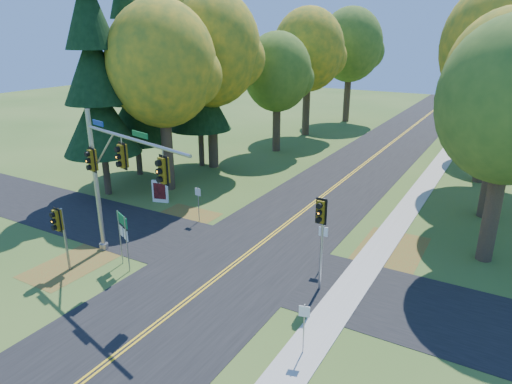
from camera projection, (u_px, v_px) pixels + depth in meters
The scene contains 28 objects.
ground at pixel (220, 275), 23.36m from camera, with size 160.00×160.00×0.00m, color #2F511C.
road_main at pixel (220, 275), 23.36m from camera, with size 8.00×160.00×0.02m, color black.
road_cross at pixel (241, 259), 24.99m from camera, with size 60.00×6.00×0.02m, color black.
centerline_left at pixel (219, 274), 23.40m from camera, with size 0.10×160.00×0.01m, color gold.
centerline_right at pixel (222, 275), 23.30m from camera, with size 0.10×160.00×0.01m, color gold.
sidewalk_east at pixel (335, 310), 20.41m from camera, with size 1.60×160.00×0.06m, color #9E998E.
leaf_patch_w_near at pixel (173, 223), 29.70m from camera, with size 4.00×6.00×0.00m, color brown.
leaf_patch_e at pixel (384, 259), 25.03m from camera, with size 3.50×8.00×0.00m, color brown.
leaf_patch_w_far at pixel (73, 264), 24.46m from camera, with size 3.00×5.00×0.00m, color brown.
tree_w_a at pixel (163, 65), 33.12m from camera, with size 8.00×8.00×14.15m.
tree_w_b at pixel (211, 49), 38.74m from camera, with size 8.60×8.60×15.38m.
tree_e_b at pixel (508, 82), 27.91m from camera, with size 7.60×7.60×13.33m.
tree_w_c at pixel (278, 73), 45.19m from camera, with size 6.80×6.80×11.91m.
tree_e_c at pixel (502, 47), 34.46m from camera, with size 8.80×8.80×15.79m.
tree_w_d at pixel (309, 50), 51.96m from camera, with size 8.20×8.20×14.56m.
tree_e_d at pixel (496, 71), 43.04m from camera, with size 7.00×7.00×12.32m.
tree_w_e at pixel (351, 45), 60.19m from camera, with size 8.40×8.40×14.97m.
pine_a at pixel (95, 71), 32.06m from camera, with size 5.60×5.60×19.48m.
pine_b at pixel (132, 79), 37.19m from camera, with size 5.60×5.60×17.31m.
pine_c at pixel (198, 57), 39.34m from camera, with size 5.60×5.60×20.56m.
traffic_mast at pixel (113, 171), 23.00m from camera, with size 8.59×2.47×8.02m.
east_signal_pole at pixel (321, 222), 20.80m from camera, with size 0.55×0.63×4.75m.
ped_signal_pole at pixel (59, 225), 22.89m from camera, with size 0.56×0.65×3.53m.
route_sign_cluster at pixel (123, 230), 23.46m from camera, with size 1.32×0.64×3.07m.
info_kiosk at pixel (160, 191), 33.09m from camera, with size 1.20×0.51×1.66m.
reg_sign_e_north at pixel (323, 239), 23.50m from camera, with size 0.47×0.10×2.44m.
reg_sign_e_south at pixel (304, 320), 17.19m from camera, with size 0.41×0.14×2.21m.
reg_sign_w at pixel (198, 198), 29.42m from camera, with size 0.46×0.08×2.39m.
Camera 1 is at (11.93, -16.90, 11.80)m, focal length 32.00 mm.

